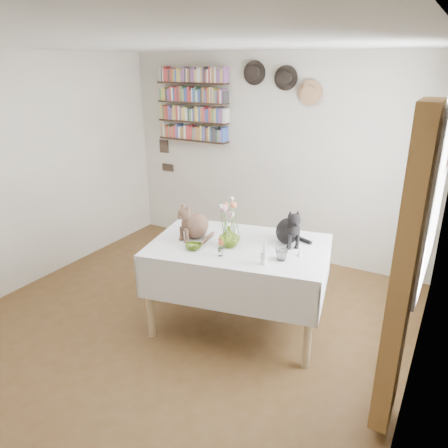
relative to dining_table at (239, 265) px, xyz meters
The scene contains 16 objects.
room 0.91m from the dining_table, 133.54° to the right, with size 4.08×4.58×2.58m.
window 1.72m from the dining_table, 11.86° to the left, with size 0.12×1.52×1.32m.
curtain 1.65m from the dining_table, 22.74° to the right, with size 0.12×0.38×2.10m, color brown.
dining_table is the anchor object (origin of this frame).
tabby_cat 0.58m from the dining_table, behind, with size 0.24×0.30×0.36m, color brown, non-canonical shape.
black_cat 0.59m from the dining_table, 35.34° to the left, with size 0.23×0.30×0.35m, color black, non-canonical shape.
flower_vase 0.32m from the dining_table, 121.38° to the right, with size 0.18×0.18×0.19m, color #A7C542.
green_bowl 0.48m from the dining_table, 136.09° to the right, with size 0.14×0.14×0.05m, color #A7C542.
drinking_glass 0.54m from the dining_table, 14.95° to the right, with size 0.11×0.11×0.10m, color white.
candlestick 0.53m from the dining_table, 36.21° to the right, with size 0.06×0.06×0.20m.
berry_jar 0.41m from the dining_table, 95.12° to the right, with size 0.04×0.04×0.18m.
porcelain_figurine 0.61m from the dining_table, ahead, with size 0.05×0.05×0.10m.
flower_bouquet 0.55m from the dining_table, 123.96° to the right, with size 0.17×0.13×0.39m.
bookshelf_unit 2.59m from the dining_table, 132.94° to the left, with size 1.00×0.16×0.91m.
wall_hats 2.32m from the dining_table, 101.38° to the left, with size 0.98×0.09×0.48m.
wall_art_plaques 2.77m from the dining_table, 140.11° to the left, with size 0.21×0.02×0.44m.
Camera 1 is at (2.10, -2.73, 2.39)m, focal length 35.00 mm.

